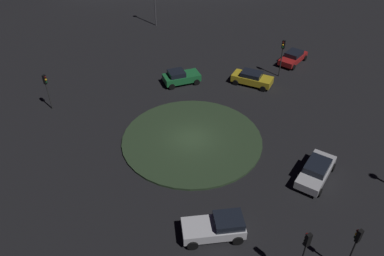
{
  "coord_description": "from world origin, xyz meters",
  "views": [
    {
      "loc": [
        14.77,
        -21.05,
        20.52
      ],
      "look_at": [
        0.0,
        0.0,
        1.32
      ],
      "focal_mm": 34.74,
      "sensor_mm": 36.0,
      "label": 1
    }
  ],
  "objects_px": {
    "car_silver": "(316,171)",
    "car_red": "(293,57)",
    "car_white": "(217,227)",
    "car_green": "(181,77)",
    "car_yellow": "(252,78)",
    "traffic_light_west": "(46,85)",
    "traffic_light_east": "(355,243)",
    "traffic_light_southeast": "(305,249)",
    "traffic_light_north": "(282,51)"
  },
  "relations": [
    {
      "from": "car_green",
      "to": "traffic_light_west",
      "type": "distance_m",
      "value": 13.72
    },
    {
      "from": "car_red",
      "to": "car_white",
      "type": "bearing_deg",
      "value": -164.19
    },
    {
      "from": "car_yellow",
      "to": "traffic_light_east",
      "type": "relative_size",
      "value": 1.16
    },
    {
      "from": "car_green",
      "to": "traffic_light_east",
      "type": "height_order",
      "value": "traffic_light_east"
    },
    {
      "from": "car_silver",
      "to": "traffic_light_west",
      "type": "bearing_deg",
      "value": -78.75
    },
    {
      "from": "traffic_light_southeast",
      "to": "traffic_light_east",
      "type": "bearing_deg",
      "value": -104.11
    },
    {
      "from": "car_green",
      "to": "traffic_light_north",
      "type": "bearing_deg",
      "value": -12.04
    },
    {
      "from": "car_yellow",
      "to": "traffic_light_west",
      "type": "bearing_deg",
      "value": -140.63
    },
    {
      "from": "car_yellow",
      "to": "traffic_light_southeast",
      "type": "relative_size",
      "value": 1.04
    },
    {
      "from": "traffic_light_west",
      "to": "traffic_light_east",
      "type": "relative_size",
      "value": 0.96
    },
    {
      "from": "car_green",
      "to": "car_yellow",
      "type": "xyz_separation_m",
      "value": [
        6.49,
        4.26,
        -0.02
      ]
    },
    {
      "from": "car_green",
      "to": "car_red",
      "type": "xyz_separation_m",
      "value": [
        8.11,
        11.73,
        -0.06
      ]
    },
    {
      "from": "car_silver",
      "to": "car_yellow",
      "type": "height_order",
      "value": "car_silver"
    },
    {
      "from": "car_white",
      "to": "traffic_light_north",
      "type": "distance_m",
      "value": 23.39
    },
    {
      "from": "car_white",
      "to": "car_red",
      "type": "bearing_deg",
      "value": -120.04
    },
    {
      "from": "car_silver",
      "to": "traffic_light_west",
      "type": "height_order",
      "value": "traffic_light_west"
    },
    {
      "from": "traffic_light_west",
      "to": "traffic_light_east",
      "type": "height_order",
      "value": "traffic_light_east"
    },
    {
      "from": "car_red",
      "to": "traffic_light_west",
      "type": "relative_size",
      "value": 1.18
    },
    {
      "from": "car_white",
      "to": "traffic_light_west",
      "type": "relative_size",
      "value": 1.13
    },
    {
      "from": "car_green",
      "to": "car_yellow",
      "type": "relative_size",
      "value": 0.95
    },
    {
      "from": "car_white",
      "to": "car_green",
      "type": "distance_m",
      "value": 20.36
    },
    {
      "from": "car_silver",
      "to": "car_yellow",
      "type": "bearing_deg",
      "value": -134.27
    },
    {
      "from": "car_yellow",
      "to": "traffic_light_southeast",
      "type": "height_order",
      "value": "traffic_light_southeast"
    },
    {
      "from": "car_green",
      "to": "car_red",
      "type": "relative_size",
      "value": 0.97
    },
    {
      "from": "car_silver",
      "to": "car_red",
      "type": "xyz_separation_m",
      "value": [
        -9.25,
        17.61,
        -0.04
      ]
    },
    {
      "from": "car_silver",
      "to": "traffic_light_southeast",
      "type": "relative_size",
      "value": 1.06
    },
    {
      "from": "car_silver",
      "to": "car_red",
      "type": "height_order",
      "value": "car_silver"
    },
    {
      "from": "traffic_light_west",
      "to": "car_silver",
      "type": "bearing_deg",
      "value": -2.81
    },
    {
      "from": "traffic_light_southeast",
      "to": "traffic_light_west",
      "type": "height_order",
      "value": "traffic_light_southeast"
    },
    {
      "from": "car_white",
      "to": "traffic_light_east",
      "type": "distance_m",
      "value": 8.32
    },
    {
      "from": "car_green",
      "to": "traffic_light_east",
      "type": "bearing_deg",
      "value": -85.7
    },
    {
      "from": "traffic_light_southeast",
      "to": "traffic_light_east",
      "type": "distance_m",
      "value": 3.11
    },
    {
      "from": "car_white",
      "to": "car_red",
      "type": "xyz_separation_m",
      "value": [
        -5.81,
        26.6,
        -0.08
      ]
    },
    {
      "from": "traffic_light_southeast",
      "to": "traffic_light_west",
      "type": "bearing_deg",
      "value": 22.71
    },
    {
      "from": "car_yellow",
      "to": "traffic_light_north",
      "type": "distance_m",
      "value": 4.44
    },
    {
      "from": "traffic_light_north",
      "to": "traffic_light_west",
      "type": "height_order",
      "value": "traffic_light_north"
    },
    {
      "from": "car_yellow",
      "to": "traffic_light_west",
      "type": "distance_m",
      "value": 21.02
    },
    {
      "from": "car_silver",
      "to": "car_white",
      "type": "bearing_deg",
      "value": -22.21
    },
    {
      "from": "car_green",
      "to": "traffic_light_southeast",
      "type": "relative_size",
      "value": 0.99
    },
    {
      "from": "car_red",
      "to": "traffic_light_east",
      "type": "bearing_deg",
      "value": -147.41
    },
    {
      "from": "car_green",
      "to": "car_red",
      "type": "distance_m",
      "value": 14.26
    },
    {
      "from": "car_red",
      "to": "traffic_light_east",
      "type": "relative_size",
      "value": 1.13
    },
    {
      "from": "car_green",
      "to": "traffic_light_north",
      "type": "height_order",
      "value": "traffic_light_north"
    },
    {
      "from": "car_silver",
      "to": "traffic_light_west",
      "type": "relative_size",
      "value": 1.22
    },
    {
      "from": "car_silver",
      "to": "traffic_light_north",
      "type": "bearing_deg",
      "value": -147.08
    },
    {
      "from": "car_silver",
      "to": "car_yellow",
      "type": "xyz_separation_m",
      "value": [
        -10.87,
        10.15,
        -0.01
      ]
    },
    {
      "from": "car_red",
      "to": "traffic_light_north",
      "type": "xyz_separation_m",
      "value": [
        0.05,
        -4.04,
        2.32
      ]
    },
    {
      "from": "car_red",
      "to": "traffic_light_east",
      "type": "distance_m",
      "value": 28.03
    },
    {
      "from": "car_white",
      "to": "traffic_light_north",
      "type": "relative_size",
      "value": 0.98
    },
    {
      "from": "car_green",
      "to": "car_yellow",
      "type": "bearing_deg",
      "value": -22.08
    }
  ]
}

